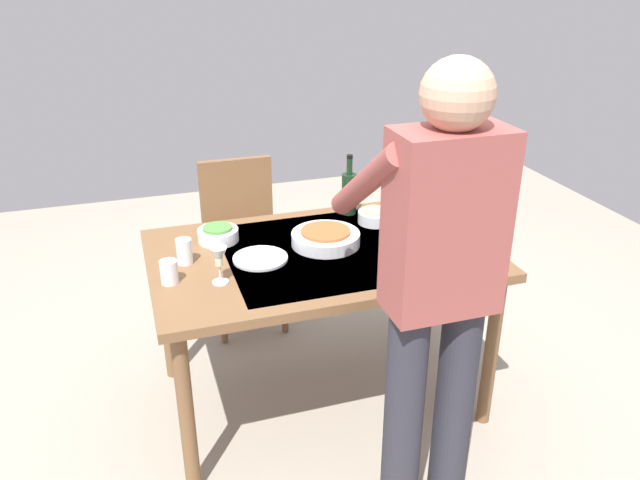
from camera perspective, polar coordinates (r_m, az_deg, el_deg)
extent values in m
plane|color=#9E9384|center=(3.15, 0.00, -13.74)|extent=(6.00, 6.00, 0.00)
cube|color=brown|center=(2.74, 0.00, -1.33)|extent=(1.45, 0.92, 0.04)
cube|color=beige|center=(2.74, 0.00, -0.99)|extent=(0.79, 0.78, 0.00)
cylinder|color=brown|center=(3.46, 8.34, -2.92)|extent=(0.06, 0.06, 0.73)
cylinder|color=brown|center=(3.17, -13.60, -6.24)|extent=(0.06, 0.06, 0.73)
cylinder|color=brown|center=(2.89, 15.06, -9.68)|extent=(0.06, 0.06, 0.73)
cylinder|color=brown|center=(2.53, -11.87, -15.00)|extent=(0.06, 0.06, 0.73)
cube|color=#523019|center=(3.50, -6.70, -1.00)|extent=(0.40, 0.40, 0.04)
cube|color=brown|center=(3.57, -7.49, 3.75)|extent=(0.40, 0.04, 0.45)
cylinder|color=brown|center=(3.78, -4.54, -2.67)|extent=(0.04, 0.04, 0.43)
cylinder|color=brown|center=(3.73, -9.63, -3.37)|extent=(0.04, 0.04, 0.43)
cylinder|color=brown|center=(3.49, -3.21, -5.12)|extent=(0.04, 0.04, 0.43)
cylinder|color=brown|center=(3.43, -8.73, -5.94)|extent=(0.04, 0.04, 0.43)
cylinder|color=#2D2D38|center=(2.36, 7.47, -15.55)|extent=(0.14, 0.14, 0.88)
cylinder|color=#2D2D38|center=(2.44, 11.87, -14.42)|extent=(0.14, 0.14, 0.88)
cube|color=#9E4C47|center=(2.01, 11.20, 1.46)|extent=(0.36, 0.20, 0.60)
sphere|color=tan|center=(1.89, 12.21, 12.61)|extent=(0.22, 0.22, 0.22)
cylinder|color=#9E4C47|center=(2.12, 4.23, 5.18)|extent=(0.08, 0.52, 0.40)
cylinder|color=#9E4C47|center=(2.26, 12.35, 5.97)|extent=(0.08, 0.52, 0.40)
cylinder|color=black|center=(3.09, 2.61, 4.13)|extent=(0.07, 0.07, 0.20)
cylinder|color=black|center=(3.04, 2.66, 6.60)|extent=(0.03, 0.03, 0.08)
cylinder|color=black|center=(3.03, 2.68, 7.47)|extent=(0.03, 0.03, 0.02)
cylinder|color=white|center=(2.51, -8.89, -3.73)|extent=(0.06, 0.06, 0.01)
cylinder|color=white|center=(2.49, -8.95, -2.96)|extent=(0.01, 0.01, 0.07)
cone|color=white|center=(2.46, -9.06, -1.46)|extent=(0.07, 0.07, 0.07)
cylinder|color=beige|center=(2.47, -9.03, -1.93)|extent=(0.03, 0.03, 0.03)
cylinder|color=silver|center=(2.52, -13.36, -2.80)|extent=(0.07, 0.07, 0.09)
cylinder|color=silver|center=(2.66, -12.06, -1.01)|extent=(0.07, 0.07, 0.11)
cylinder|color=silver|center=(2.78, 0.51, 0.12)|extent=(0.30, 0.30, 0.05)
cylinder|color=#C6562D|center=(2.77, 0.51, 0.55)|extent=(0.22, 0.22, 0.03)
cylinder|color=silver|center=(2.85, -9.11, 0.44)|extent=(0.18, 0.18, 0.05)
cylinder|color=#4C843D|center=(2.84, -9.14, 0.87)|extent=(0.13, 0.13, 0.03)
cylinder|color=silver|center=(3.01, 4.93, 2.05)|extent=(0.16, 0.16, 0.05)
cylinder|color=tan|center=(3.01, 4.95, 2.45)|extent=(0.12, 0.12, 0.03)
cylinder|color=silver|center=(2.67, -5.36, -1.64)|extent=(0.23, 0.23, 0.01)
cube|color=silver|center=(2.71, 7.15, -1.36)|extent=(0.06, 0.18, 0.00)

